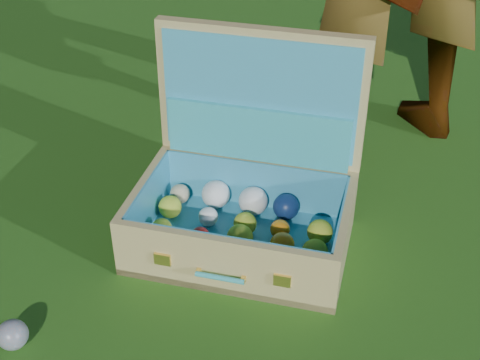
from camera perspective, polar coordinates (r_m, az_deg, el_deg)
ground at (r=1.56m, az=6.42°, el=-10.10°), size 60.00×60.00×0.00m
stray_ball at (r=1.50m, az=-18.84°, el=-12.39°), size 0.07×0.07×0.07m
suitcase at (r=1.65m, az=0.60°, el=-0.58°), size 0.61×0.52×0.50m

